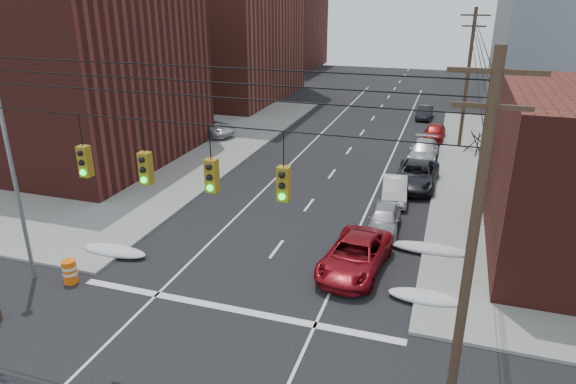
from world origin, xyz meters
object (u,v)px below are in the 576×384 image
Objects in this scene: parked_car_e at (435,132)px; parked_car_f at (425,112)px; red_pickup at (355,255)px; parked_car_a at (384,219)px; lot_car_d at (140,127)px; parked_car_d at (423,151)px; lot_car_c at (115,149)px; parked_car_b at (395,190)px; parked_car_c at (416,175)px; lot_car_a at (111,162)px; construction_barrel at (70,271)px; lot_car_b at (207,126)px.

parked_car_e is 1.07× the size of parked_car_f.
parked_car_a is at bearing 87.20° from red_pickup.
parked_car_a is at bearing -107.40° from lot_car_d.
lot_car_c is (-22.23, -7.41, 0.20)m from parked_car_d.
parked_car_b is at bearing -88.28° from parked_car_f.
lot_car_c reaches higher than parked_car_d.
parked_car_c reaches higher than parked_car_b.
lot_car_c is (-21.14, 6.01, 0.23)m from parked_car_a.
lot_car_a is (-19.82, -1.03, 0.10)m from parked_car_b.
red_pickup is 1.40× the size of parked_car_f.
parked_car_b is 24.90m from lot_car_d.
parked_car_f is (-1.41, 8.08, -0.07)m from parked_car_e.
parked_car_a is at bearing -92.50° from parked_car_e.
parked_car_c is 5.21× the size of construction_barrel.
red_pickup is at bearing -96.31° from parked_car_c.
lot_car_a is (-20.88, -3.92, 0.00)m from parked_car_c.
parked_car_d is (1.09, 13.42, 0.04)m from parked_car_a.
lot_car_c is 1.38× the size of lot_car_d.
lot_car_a is at bearing -167.54° from parked_car_c.
parked_car_c is at bearing -89.32° from parked_car_d.
parked_car_b is at bearing -108.35° from parked_car_c.
parked_car_e is at bearing 83.16° from parked_car_a.
parked_car_e is (1.60, 19.57, 0.01)m from parked_car_a.
parked_car_c is (1.06, 7.49, 0.09)m from parked_car_a.
parked_car_e is 26.48m from lot_car_c.
lot_car_d is at bearing 31.12° from lot_car_c.
red_pickup is 12.25m from parked_car_c.
parked_car_e reaches higher than construction_barrel.
parked_car_f is at bearing -31.99° from lot_car_c.
parked_car_c is 5.93m from parked_car_d.
parked_car_a is 7.57m from parked_car_c.
lot_car_d is (-22.79, 17.59, 0.05)m from red_pickup.
parked_car_b is 0.74× the size of parked_car_c.
lot_car_d is at bearing 148.93° from parked_car_a.
parked_car_c reaches higher than parked_car_e.
red_pickup reaches higher than parked_car_b.
lot_car_b reaches higher than parked_car_a.
parked_car_d is at bearing 91.51° from parked_car_c.
lot_car_c is at bearing -160.56° from parked_car_d.
red_pickup is 5.06× the size of construction_barrel.
lot_car_a is (-19.82, 3.58, 0.09)m from parked_car_a.
parked_car_f is at bearing 94.64° from parked_car_d.
lot_car_b is at bearing -163.45° from parked_car_e.
parked_car_d reaches higher than parked_car_a.
lot_car_c is at bearing 161.96° from parked_car_a.
parked_car_d is 14.26m from parked_car_f.
lot_car_b reaches higher than parked_car_c.
parked_car_c is (1.74, 12.13, 0.02)m from red_pickup.
lot_car_c is (-3.38, -8.60, 0.01)m from lot_car_b.
parked_car_b is 0.82× the size of parked_car_d.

